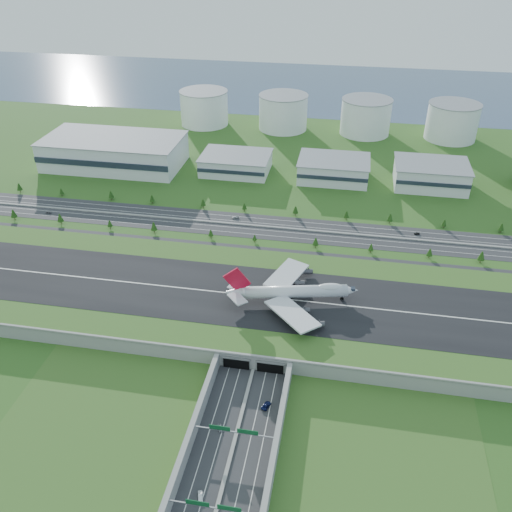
% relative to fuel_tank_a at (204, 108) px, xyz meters
% --- Properties ---
extents(ground, '(1200.00, 1200.00, 0.00)m').
position_rel_fuel_tank_a_xyz_m(ground, '(120.00, -310.00, -17.50)').
color(ground, '#2A5219').
rests_on(ground, ground).
extents(airfield_deck, '(520.00, 100.00, 9.20)m').
position_rel_fuel_tank_a_xyz_m(airfield_deck, '(120.00, -310.09, -13.38)').
color(airfield_deck, gray).
rests_on(airfield_deck, ground).
extents(underpass_road, '(38.80, 120.40, 8.00)m').
position_rel_fuel_tank_a_xyz_m(underpass_road, '(120.00, -409.42, -14.07)').
color(underpass_road, '#28282B').
rests_on(underpass_road, ground).
extents(sign_gantry_near, '(38.70, 0.70, 9.80)m').
position_rel_fuel_tank_a_xyz_m(sign_gantry_near, '(120.00, -405.04, -10.55)').
color(sign_gantry_near, gray).
rests_on(sign_gantry_near, ground).
extents(sign_gantry_far, '(38.70, 0.70, 9.80)m').
position_rel_fuel_tank_a_xyz_m(sign_gantry_far, '(120.00, -440.04, -10.55)').
color(sign_gantry_far, gray).
rests_on(sign_gantry_far, ground).
extents(north_expressway, '(560.00, 36.00, 0.12)m').
position_rel_fuel_tank_a_xyz_m(north_expressway, '(120.00, -215.00, -17.44)').
color(north_expressway, '#28282B').
rests_on(north_expressway, ground).
extents(tree_row, '(499.10, 48.54, 8.32)m').
position_rel_fuel_tank_a_xyz_m(tree_row, '(130.95, -216.61, -12.80)').
color(tree_row, '#3D2819').
rests_on(tree_row, ground).
extents(hangar_west, '(120.00, 60.00, 25.00)m').
position_rel_fuel_tank_a_xyz_m(hangar_west, '(-50.00, -125.00, -5.00)').
color(hangar_west, silver).
rests_on(hangar_west, ground).
extents(hangar_mid_a, '(58.00, 42.00, 15.00)m').
position_rel_fuel_tank_a_xyz_m(hangar_mid_a, '(60.00, -120.00, -10.00)').
color(hangar_mid_a, silver).
rests_on(hangar_mid_a, ground).
extents(hangar_mid_b, '(58.00, 42.00, 17.00)m').
position_rel_fuel_tank_a_xyz_m(hangar_mid_b, '(145.00, -120.00, -9.00)').
color(hangar_mid_b, silver).
rests_on(hangar_mid_b, ground).
extents(hangar_mid_c, '(58.00, 42.00, 19.00)m').
position_rel_fuel_tank_a_xyz_m(hangar_mid_c, '(225.00, -120.00, -8.00)').
color(hangar_mid_c, silver).
rests_on(hangar_mid_c, ground).
extents(fuel_tank_a, '(50.00, 50.00, 35.00)m').
position_rel_fuel_tank_a_xyz_m(fuel_tank_a, '(0.00, 0.00, 0.00)').
color(fuel_tank_a, white).
rests_on(fuel_tank_a, ground).
extents(fuel_tank_b, '(50.00, 50.00, 35.00)m').
position_rel_fuel_tank_a_xyz_m(fuel_tank_b, '(85.00, 0.00, 0.00)').
color(fuel_tank_b, white).
rests_on(fuel_tank_b, ground).
extents(fuel_tank_c, '(50.00, 50.00, 35.00)m').
position_rel_fuel_tank_a_xyz_m(fuel_tank_c, '(170.00, 0.00, 0.00)').
color(fuel_tank_c, white).
rests_on(fuel_tank_c, ground).
extents(fuel_tank_d, '(50.00, 50.00, 35.00)m').
position_rel_fuel_tank_a_xyz_m(fuel_tank_d, '(255.00, 0.00, 0.00)').
color(fuel_tank_d, white).
rests_on(fuel_tank_d, ground).
extents(bay_water, '(1200.00, 260.00, 0.06)m').
position_rel_fuel_tank_a_xyz_m(bay_water, '(120.00, 170.00, -17.47)').
color(bay_water, '#374C6A').
rests_on(bay_water, ground).
extents(boeing_747, '(74.14, 69.35, 23.21)m').
position_rel_fuel_tank_a_xyz_m(boeing_747, '(132.86, -310.78, -2.95)').
color(boeing_747, silver).
rests_on(boeing_747, airfield_deck).
extents(car_0, '(3.33, 4.88, 1.54)m').
position_rel_fuel_tank_a_xyz_m(car_0, '(112.46, -398.64, -16.61)').
color(car_0, '#A7A8AC').
rests_on(car_0, ground).
extents(car_1, '(3.02, 4.99, 1.55)m').
position_rel_fuel_tank_a_xyz_m(car_1, '(112.60, -432.31, -16.60)').
color(car_1, white).
rests_on(car_1, ground).
extents(car_2, '(4.49, 6.44, 1.63)m').
position_rel_fuel_tank_a_xyz_m(car_2, '(130.23, -382.59, -16.56)').
color(car_2, '#0C1440').
rests_on(car_2, ground).
extents(car_4, '(4.34, 2.34, 1.40)m').
position_rel_fuel_tank_a_xyz_m(car_4, '(-63.21, -223.46, -16.68)').
color(car_4, '#4B4B50').
rests_on(car_4, ground).
extents(car_5, '(4.24, 2.36, 1.32)m').
position_rel_fuel_tank_a_xyz_m(car_5, '(209.39, -206.75, -16.72)').
color(car_5, black).
rests_on(car_5, ground).
extents(car_7, '(5.83, 4.15, 1.57)m').
position_rel_fuel_tank_a_xyz_m(car_7, '(77.71, -205.76, -16.60)').
color(car_7, silver).
rests_on(car_7, ground).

